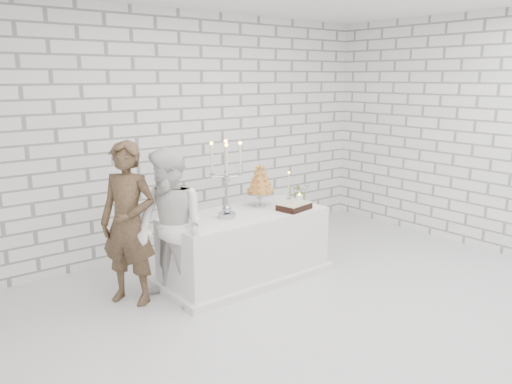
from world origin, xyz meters
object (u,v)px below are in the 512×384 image
at_px(croquembouche, 260,185).
at_px(groom, 128,224).
at_px(candelabra, 226,179).
at_px(cake_table, 245,246).
at_px(bride, 171,228).

bearing_deg(croquembouche, groom, 176.89).
xyz_separation_m(candelabra, croquembouche, (0.59, 0.17, -0.16)).
distance_m(groom, candelabra, 1.08).
bearing_deg(cake_table, groom, 169.91).
height_order(groom, candelabra, groom).
bearing_deg(groom, cake_table, 45.45).
height_order(candelabra, croquembouche, candelabra).
xyz_separation_m(groom, croquembouche, (1.58, -0.09, 0.19)).
distance_m(bride, candelabra, 0.80).
xyz_separation_m(cake_table, croquembouche, (0.33, 0.14, 0.62)).
bearing_deg(croquembouche, cake_table, -157.25).
xyz_separation_m(bride, candelabra, (0.70, 0.05, 0.39)).
height_order(cake_table, groom, groom).
bearing_deg(groom, croquembouche, 52.43).
distance_m(bride, croquembouche, 1.32).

